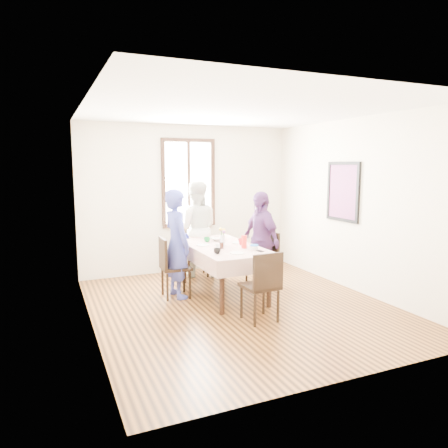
{
  "coord_description": "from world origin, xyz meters",
  "views": [
    {
      "loc": [
        -2.46,
        -5.11,
        1.98
      ],
      "look_at": [
        -0.01,
        0.56,
        1.1
      ],
      "focal_mm": 33.4,
      "sensor_mm": 36.0,
      "label": 1
    }
  ],
  "objects_px": {
    "person_right": "(260,240)",
    "chair_far": "(196,251)",
    "chair_left": "(176,267)",
    "person_left": "(177,244)",
    "chair_right": "(261,260)",
    "person_far": "(197,229)",
    "dining_table": "(223,270)",
    "chair_near": "(260,286)"
  },
  "relations": [
    {
      "from": "chair_right",
      "to": "chair_near",
      "type": "relative_size",
      "value": 1.0
    },
    {
      "from": "dining_table",
      "to": "person_left",
      "type": "distance_m",
      "value": 0.83
    },
    {
      "from": "chair_far",
      "to": "person_right",
      "type": "height_order",
      "value": "person_right"
    },
    {
      "from": "chair_far",
      "to": "person_right",
      "type": "bearing_deg",
      "value": 129.47
    },
    {
      "from": "chair_left",
      "to": "chair_right",
      "type": "distance_m",
      "value": 1.4
    },
    {
      "from": "dining_table",
      "to": "person_far",
      "type": "distance_m",
      "value": 1.27
    },
    {
      "from": "person_far",
      "to": "chair_left",
      "type": "bearing_deg",
      "value": 73.55
    },
    {
      "from": "person_far",
      "to": "chair_near",
      "type": "bearing_deg",
      "value": 108.2
    },
    {
      "from": "chair_left",
      "to": "person_left",
      "type": "xyz_separation_m",
      "value": [
        0.02,
        0.0,
        0.36
      ]
    },
    {
      "from": "chair_far",
      "to": "chair_near",
      "type": "relative_size",
      "value": 1.0
    },
    {
      "from": "chair_left",
      "to": "chair_far",
      "type": "bearing_deg",
      "value": 148.75
    },
    {
      "from": "chair_far",
      "to": "person_far",
      "type": "height_order",
      "value": "person_far"
    },
    {
      "from": "person_left",
      "to": "person_far",
      "type": "height_order",
      "value": "person_far"
    },
    {
      "from": "chair_near",
      "to": "person_right",
      "type": "height_order",
      "value": "person_right"
    },
    {
      "from": "person_left",
      "to": "person_right",
      "type": "distance_m",
      "value": 1.36
    },
    {
      "from": "chair_left",
      "to": "chair_near",
      "type": "distance_m",
      "value": 1.53
    },
    {
      "from": "dining_table",
      "to": "person_right",
      "type": "xyz_separation_m",
      "value": [
        0.68,
        0.05,
        0.41
      ]
    },
    {
      "from": "chair_left",
      "to": "chair_far",
      "type": "xyz_separation_m",
      "value": [
        0.7,
        1.03,
        0.0
      ]
    },
    {
      "from": "chair_far",
      "to": "person_left",
      "type": "height_order",
      "value": "person_left"
    },
    {
      "from": "chair_near",
      "to": "chair_left",
      "type": "bearing_deg",
      "value": 113.79
    },
    {
      "from": "chair_left",
      "to": "dining_table",
      "type": "bearing_deg",
      "value": 79.69
    },
    {
      "from": "dining_table",
      "to": "chair_far",
      "type": "height_order",
      "value": "chair_far"
    },
    {
      "from": "person_far",
      "to": "dining_table",
      "type": "bearing_deg",
      "value": 108.2
    },
    {
      "from": "dining_table",
      "to": "chair_far",
      "type": "bearing_deg",
      "value": 90.0
    },
    {
      "from": "person_right",
      "to": "chair_far",
      "type": "bearing_deg",
      "value": -153.43
    },
    {
      "from": "chair_left",
      "to": "person_far",
      "type": "height_order",
      "value": "person_far"
    },
    {
      "from": "dining_table",
      "to": "chair_near",
      "type": "distance_m",
      "value": 1.2
    },
    {
      "from": "chair_right",
      "to": "person_left",
      "type": "bearing_deg",
      "value": 79.72
    },
    {
      "from": "chair_right",
      "to": "person_far",
      "type": "xyz_separation_m",
      "value": [
        -0.7,
        1.12,
        0.4
      ]
    },
    {
      "from": "person_left",
      "to": "person_right",
      "type": "bearing_deg",
      "value": -101.55
    },
    {
      "from": "chair_left",
      "to": "person_right",
      "type": "distance_m",
      "value": 1.42
    },
    {
      "from": "person_right",
      "to": "chair_left",
      "type": "bearing_deg",
      "value": -98.72
    },
    {
      "from": "person_left",
      "to": "person_right",
      "type": "relative_size",
      "value": 1.04
    },
    {
      "from": "dining_table",
      "to": "person_left",
      "type": "relative_size",
      "value": 1.07
    },
    {
      "from": "chair_near",
      "to": "person_far",
      "type": "distance_m",
      "value": 2.4
    },
    {
      "from": "chair_left",
      "to": "person_far",
      "type": "distance_m",
      "value": 1.29
    },
    {
      "from": "chair_right",
      "to": "chair_far",
      "type": "distance_m",
      "value": 1.34
    },
    {
      "from": "dining_table",
      "to": "person_left",
      "type": "xyz_separation_m",
      "value": [
        -0.68,
        0.16,
        0.44
      ]
    },
    {
      "from": "chair_near",
      "to": "person_right",
      "type": "xyz_separation_m",
      "value": [
        0.68,
        1.25,
        0.33
      ]
    },
    {
      "from": "chair_left",
      "to": "chair_right",
      "type": "xyz_separation_m",
      "value": [
        1.4,
        -0.11,
        0.0
      ]
    },
    {
      "from": "dining_table",
      "to": "person_right",
      "type": "distance_m",
      "value": 0.8
    },
    {
      "from": "chair_left",
      "to": "person_left",
      "type": "height_order",
      "value": "person_left"
    }
  ]
}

